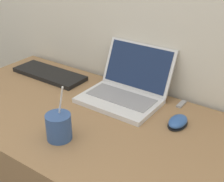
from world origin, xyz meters
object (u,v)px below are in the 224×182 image
object	(u,v)px
computer_mouse	(178,122)
usb_stick	(181,104)
laptop	(126,88)
drink_cup	(59,126)
external_keyboard	(49,74)

from	to	relation	value
computer_mouse	usb_stick	size ratio (longest dim) A/B	1.71
computer_mouse	laptop	bearing A→B (deg)	166.48
drink_cup	external_keyboard	bearing A→B (deg)	139.07
computer_mouse	external_keyboard	distance (m)	0.70
laptop	computer_mouse	xyz separation A→B (m)	(0.27, -0.06, -0.03)
laptop	drink_cup	xyz separation A→B (m)	(-0.03, -0.37, 0.00)
computer_mouse	usb_stick	world-z (taller)	computer_mouse
computer_mouse	external_keyboard	xyz separation A→B (m)	(-0.69, 0.04, -0.00)
computer_mouse	usb_stick	distance (m)	0.15
laptop	usb_stick	size ratio (longest dim) A/B	5.29
usb_stick	external_keyboard	bearing A→B (deg)	-170.84
laptop	computer_mouse	size ratio (longest dim) A/B	3.10
drink_cup	usb_stick	xyz separation A→B (m)	(0.24, 0.45, -0.04)
laptop	computer_mouse	distance (m)	0.28
drink_cup	usb_stick	world-z (taller)	drink_cup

